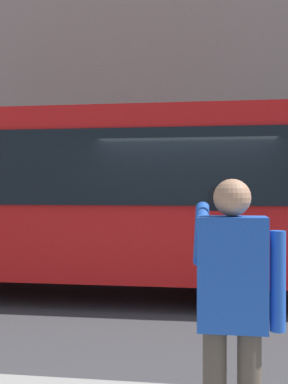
% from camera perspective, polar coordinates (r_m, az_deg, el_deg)
% --- Properties ---
extents(ground_plane, '(60.00, 60.00, 0.00)m').
position_cam_1_polar(ground_plane, '(7.76, 5.31, -12.91)').
color(ground_plane, '#38383A').
extents(building_facade_far, '(28.00, 1.55, 12.00)m').
position_cam_1_polar(building_facade_far, '(14.94, 6.80, 16.77)').
color(building_facade_far, gray).
rests_on(building_facade_far, ground_plane).
extents(red_bus, '(9.05, 2.54, 3.08)m').
position_cam_1_polar(red_bus, '(8.44, -10.14, -0.30)').
color(red_bus, red).
rests_on(red_bus, ground_plane).
extents(pedestrian_photographer, '(0.53, 0.52, 1.70)m').
position_cam_1_polar(pedestrian_photographer, '(2.95, 10.40, -12.39)').
color(pedestrian_photographer, '#4C4238').
rests_on(pedestrian_photographer, sidewalk_curb).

